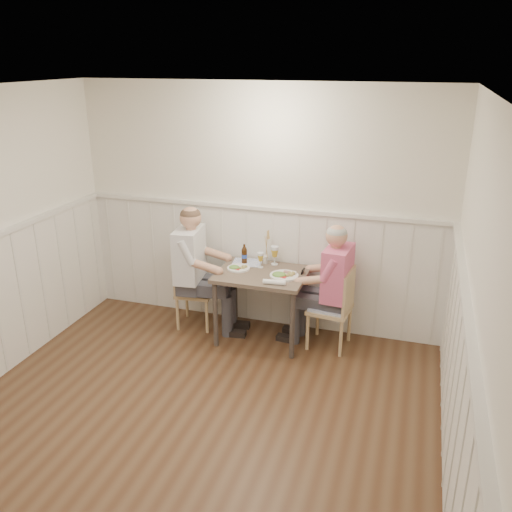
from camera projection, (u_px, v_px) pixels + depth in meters
The scene contains 16 objects.
ground_plane at pixel (174, 446), 4.17m from camera, with size 4.50×4.50×0.00m, color #492D1A.
room_shell at pixel (163, 263), 3.64m from camera, with size 4.04×4.54×2.60m.
wainscot at pixel (205, 326), 4.55m from camera, with size 4.00×4.49×1.34m.
dining_table at pixel (262, 282), 5.55m from camera, with size 0.90×0.70×0.75m.
chair_right at pixel (335, 305), 5.45m from camera, with size 0.44×0.44×0.85m.
chair_left at pixel (191, 288), 5.92m from camera, with size 0.43×0.43×0.82m.
man_in_pink at pixel (332, 296), 5.44m from camera, with size 0.64×0.45×1.33m.
diner_cream at pixel (194, 279), 5.78m from camera, with size 0.68×0.47×1.40m.
plate_man at pixel (283, 274), 5.40m from camera, with size 0.29×0.29×0.07m.
plate_diner at pixel (237, 267), 5.60m from camera, with size 0.24×0.24×0.06m.
beer_glass_a at pixel (275, 252), 5.68m from camera, with size 0.08×0.08×0.20m.
beer_glass_b at pixel (261, 258), 5.61m from camera, with size 0.07×0.07×0.16m.
beer_bottle at pixel (244, 255), 5.73m from camera, with size 0.06×0.06×0.21m.
rolled_napkin at pixel (274, 282), 5.22m from camera, with size 0.22×0.07×0.05m.
grass_vase at pixel (265, 248), 5.70m from camera, with size 0.04×0.04×0.39m.
gingham_mat at pixel (247, 262), 5.77m from camera, with size 0.34×0.29×0.01m.
Camera 1 is at (1.62, -3.06, 2.83)m, focal length 38.00 mm.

